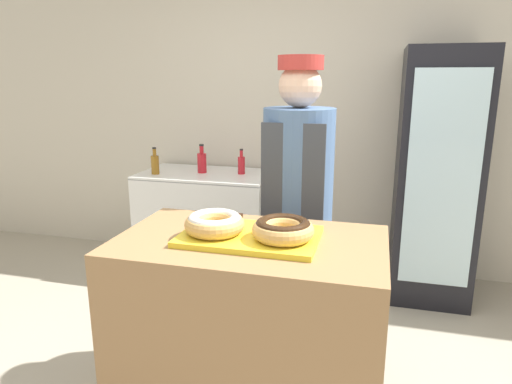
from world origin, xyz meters
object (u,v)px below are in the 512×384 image
bottle_amber (155,164)px  bottle_red_b (241,164)px  donut_chocolate_glaze (283,229)px  serving_tray (250,236)px  beverage_fridge (436,177)px  bottle_red (202,162)px  brownie_back_right (284,223)px  donut_light_glaze (215,223)px  brownie_back_left (233,218)px  chest_freezer (207,221)px  baker_person (297,209)px

bottle_amber → bottle_red_b: bottle_amber is taller
bottle_amber → donut_chocolate_glaze: bearing=-49.2°
serving_tray → bottle_red_b: bottle_red_b is taller
beverage_fridge → bottle_red: size_ratio=7.67×
donut_chocolate_glaze → bottle_amber: donut_chocolate_glaze is taller
donut_chocolate_glaze → beverage_fridge: (0.78, 1.77, -0.12)m
serving_tray → beverage_fridge: size_ratio=0.31×
brownie_back_right → serving_tray: bearing=-130.8°
donut_light_glaze → brownie_back_left: bearing=80.2°
brownie_back_left → beverage_fridge: beverage_fridge is taller
bottle_red → bottle_red_b: (0.33, 0.03, -0.01)m
brownie_back_left → chest_freezer: 1.88m
donut_chocolate_glaze → baker_person: (-0.06, 0.70, -0.12)m
baker_person → bottle_red: size_ratio=7.27×
donut_light_glaze → chest_freezer: size_ratio=0.23×
donut_chocolate_glaze → bottle_red: (-1.06, 1.79, -0.09)m
brownie_back_right → bottle_amber: bottle_amber is taller
baker_person → bottle_red: baker_person is taller
donut_light_glaze → baker_person: 0.75m
baker_person → serving_tray: bearing=-97.2°
serving_tray → donut_chocolate_glaze: bearing=-10.3°
donut_light_glaze → chest_freezer: bearing=112.3°
brownie_back_right → bottle_red: size_ratio=0.31×
brownie_back_left → bottle_red: (-0.79, 1.62, -0.07)m
brownie_back_left → chest_freezer: size_ratio=0.07×
donut_chocolate_glaze → bottle_amber: 2.16m
bottle_amber → beverage_fridge: bearing=3.7°
donut_light_glaze → brownie_back_right: bearing=31.7°
beverage_fridge → bottle_red_b: (-1.50, 0.05, 0.01)m
bottle_amber → chest_freezer: bearing=21.0°
brownie_back_right → baker_person: bearing=93.6°
donut_chocolate_glaze → brownie_back_left: (-0.26, 0.16, -0.03)m
serving_tray → bottle_amber: bottle_amber is taller
beverage_fridge → brownie_back_right: bearing=-116.6°
brownie_back_left → bottle_red_b: bottle_red_b is taller
bottle_amber → bottle_red: bottle_red is taller
chest_freezer → donut_chocolate_glaze: bearing=-60.1°
donut_light_glaze → chest_freezer: donut_light_glaze is taller
serving_tray → bottle_red_b: (-0.58, 1.80, -0.05)m
donut_light_glaze → chest_freezer: 2.02m
serving_tray → donut_light_glaze: 0.16m
beverage_fridge → bottle_red_b: beverage_fridge is taller
brownie_back_left → bottle_red_b: size_ratio=0.36×
beverage_fridge → bottle_red: beverage_fridge is taller
bottle_red → bottle_red_b: size_ratio=1.15×
beverage_fridge → bottle_amber: 2.19m
serving_tray → donut_light_glaze: donut_light_glaze is taller
donut_chocolate_glaze → bottle_red_b: size_ratio=1.22×
brownie_back_left → bottle_red_b: bearing=105.5°
donut_light_glaze → brownie_back_right: 0.31m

